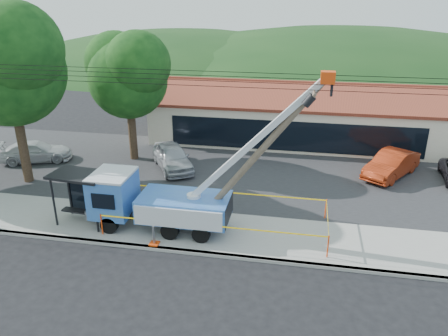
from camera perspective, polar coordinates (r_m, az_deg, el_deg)
ground at (r=18.68m, az=-6.01°, el=-14.51°), size 120.00×120.00×0.00m
curb at (r=20.29m, az=-4.33°, el=-10.90°), size 60.00×0.25×0.15m
sidewalk at (r=21.86m, az=-3.06°, el=-8.25°), size 60.00×4.00×0.15m
parking_lot at (r=28.89m, az=0.65°, el=-0.40°), size 60.00×12.00×0.10m
strip_mall at (r=35.50m, az=9.37°, el=6.74°), size 22.50×8.53×4.67m
tree_west_near at (r=28.04m, az=-26.48°, el=12.53°), size 7.56×6.72×10.80m
tree_lot at (r=30.07m, az=-12.51°, el=12.22°), size 6.30×5.60×8.94m
hill_west at (r=72.87m, az=-5.21°, el=13.24°), size 78.40×56.00×28.00m
hill_center at (r=70.38m, az=15.28°, el=12.26°), size 89.60×64.00×32.00m
utility_truck at (r=21.63m, az=-8.71°, el=-4.19°), size 11.23×3.68×7.99m
leaning_pole at (r=19.58m, az=4.67°, el=2.07°), size 6.23×1.79×7.94m
bus_shelter at (r=22.85m, az=-18.01°, el=-2.20°), size 2.94×1.98×2.68m
caution_tape at (r=21.76m, az=-0.86°, el=-5.76°), size 10.72×3.71×1.07m
car_silver at (r=29.43m, az=-6.67°, el=-0.23°), size 4.16×5.12×1.64m
car_red at (r=30.01m, az=20.79°, el=-1.14°), size 4.15×4.99×1.61m
car_white at (r=33.23m, az=-23.18°, el=0.72°), size 5.14×3.57×1.38m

